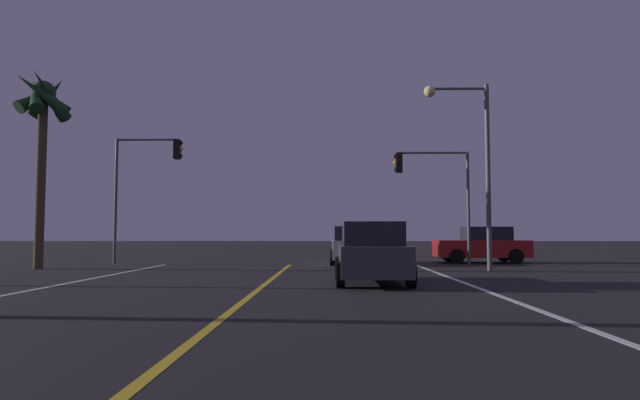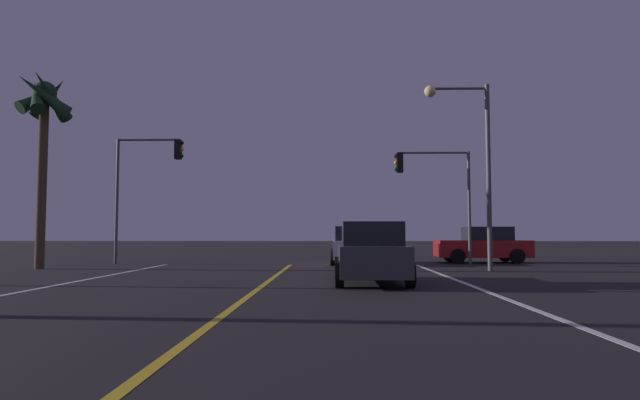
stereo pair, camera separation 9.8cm
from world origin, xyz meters
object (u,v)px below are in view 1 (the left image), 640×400
car_ahead_far (352,246)px  street_lamp_right_far (471,149)px  traffic_light_near_left (147,171)px  palm_tree_left_mid (43,111)px  car_crossing_side (482,245)px  car_lead_same_lane (372,254)px  traffic_light_near_right (431,180)px

car_ahead_far → street_lamp_right_far: (4.32, -4.46, 3.74)m
traffic_light_near_left → palm_tree_left_mid: palm_tree_left_mid is taller
car_ahead_far → car_crossing_side: (6.24, 1.14, 0.00)m
traffic_light_near_left → palm_tree_left_mid: bearing=-130.5°
car_crossing_side → traffic_light_near_left: (-15.62, -1.44, 3.42)m
car_crossing_side → car_lead_same_lane: bearing=60.4°
car_lead_same_lane → car_crossing_side: bearing=-29.6°
car_ahead_far → car_lead_same_lane: bearing=-179.0°
car_lead_same_lane → car_ahead_far: bearing=1.0°
car_crossing_side → palm_tree_left_mid: 20.02m
traffic_light_near_right → palm_tree_left_mid: palm_tree_left_mid is taller
car_crossing_side → street_lamp_right_far: bearing=71.1°
traffic_light_near_right → street_lamp_right_far: bearing=100.1°
car_lead_same_lane → street_lamp_right_far: size_ratio=0.61×
car_lead_same_lane → traffic_light_near_right: bearing=-20.3°
car_ahead_far → traffic_light_near_left: traffic_light_near_left is taller
car_ahead_far → car_crossing_side: bearing=-79.6°
car_crossing_side → traffic_light_near_left: traffic_light_near_left is taller
street_lamp_right_far → car_crossing_side: bearing=-108.9°
traffic_light_near_left → traffic_light_near_right: bearing=0.0°
traffic_light_near_right → palm_tree_left_mid: size_ratio=0.65×
car_ahead_far → traffic_light_near_right: traffic_light_near_right is taller
car_ahead_far → palm_tree_left_mid: 14.05m
car_ahead_far → car_crossing_side: size_ratio=1.00×
traffic_light_near_right → car_lead_same_lane: bearing=69.7°
car_ahead_far → traffic_light_near_left: (-9.38, -0.30, 3.42)m
car_lead_same_lane → traffic_light_near_left: bearing=45.9°
car_ahead_far → street_lamp_right_far: 7.25m
car_crossing_side → car_lead_same_lane: (-6.08, -10.70, 0.00)m
palm_tree_left_mid → traffic_light_near_left: bearing=49.5°
car_crossing_side → traffic_light_near_right: size_ratio=0.84×
car_lead_same_lane → traffic_light_near_right: (3.42, 9.25, 3.00)m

